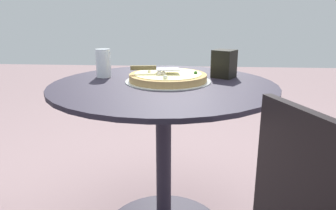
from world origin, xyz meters
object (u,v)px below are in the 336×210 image
at_px(pizza_on_tray, 168,78).
at_px(patio_table, 164,131).
at_px(drinking_cup, 103,63).
at_px(pizza_server, 155,68).
at_px(napkin_dispenser, 224,64).

bearing_deg(pizza_on_tray, patio_table, 156.00).
bearing_deg(drinking_cup, pizza_server, -109.60).
distance_m(pizza_on_tray, napkin_dispenser, 0.28).
height_order(patio_table, drinking_cup, drinking_cup).
height_order(pizza_server, drinking_cup, drinking_cup).
height_order(pizza_on_tray, pizza_server, pizza_server).
height_order(patio_table, napkin_dispenser, napkin_dispenser).
relative_size(pizza_on_tray, pizza_server, 1.73).
distance_m(patio_table, pizza_on_tray, 0.24).
height_order(pizza_on_tray, drinking_cup, drinking_cup).
bearing_deg(patio_table, napkin_dispenser, -60.78).
bearing_deg(drinking_cup, pizza_on_tray, -104.69).
xyz_separation_m(pizza_server, drinking_cup, (0.09, 0.25, 0.01)).
bearing_deg(pizza_on_tray, napkin_dispenser, -66.03).
bearing_deg(patio_table, drinking_cup, 67.71).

